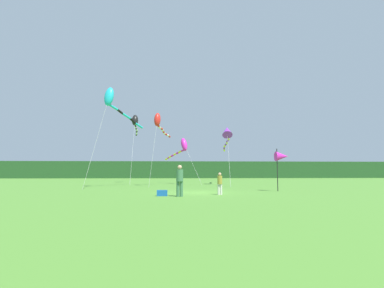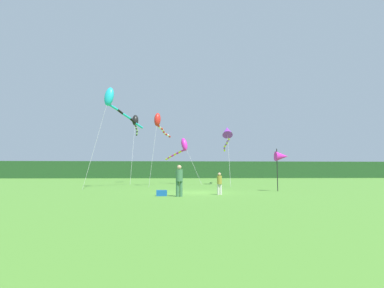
% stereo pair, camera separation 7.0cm
% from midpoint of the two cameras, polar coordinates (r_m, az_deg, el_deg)
% --- Properties ---
extents(ground_plane, '(120.00, 120.00, 0.00)m').
position_cam_midpoint_polar(ground_plane, '(19.75, 0.94, -9.33)').
color(ground_plane, '#4C842D').
extents(distant_treeline, '(108.00, 2.54, 3.61)m').
position_cam_midpoint_polar(distant_treeline, '(64.66, -2.07, -4.98)').
color(distant_treeline, '#234C23').
rests_on(distant_treeline, ground).
extents(person_adult, '(0.38, 0.38, 1.74)m').
position_cam_midpoint_polar(person_adult, '(16.51, -2.51, -6.73)').
color(person_adult, '#3F724C').
rests_on(person_adult, ground).
extents(person_child, '(0.29, 0.29, 1.31)m').
position_cam_midpoint_polar(person_child, '(17.89, 5.26, -7.36)').
color(person_child, silver).
rests_on(person_child, ground).
extents(cooler_box, '(0.59, 0.30, 0.33)m').
position_cam_midpoint_polar(cooler_box, '(17.03, -5.89, -9.37)').
color(cooler_box, '#1959B2').
rests_on(cooler_box, ground).
extents(banner_flag_pole, '(0.90, 0.70, 3.00)m').
position_cam_midpoint_polar(banner_flag_pole, '(22.01, 16.79, -2.35)').
color(banner_flag_pole, black).
rests_on(banner_flag_pole, ground).
extents(kite_cyan, '(3.83, 6.80, 8.80)m').
position_cam_midpoint_polar(kite_cyan, '(27.32, -15.17, 8.11)').
color(kite_cyan, '#B2B2B2').
rests_on(kite_cyan, ground).
extents(kite_purple, '(1.46, 10.89, 6.49)m').
position_cam_midpoint_polar(kite_purple, '(32.15, 6.69, 2.09)').
color(kite_purple, '#B2B2B2').
rests_on(kite_purple, ground).
extents(kite_magenta, '(3.98, 6.23, 5.33)m').
position_cam_midpoint_polar(kite_magenta, '(33.76, -1.94, -0.46)').
color(kite_magenta, '#B2B2B2').
rests_on(kite_magenta, ground).
extents(kite_red, '(1.83, 5.25, 7.09)m').
position_cam_midpoint_polar(kite_red, '(29.01, -6.52, 4.22)').
color(kite_red, '#B2B2B2').
rests_on(kite_red, ground).
extents(kite_black, '(0.81, 8.12, 8.53)m').
position_cam_midpoint_polar(kite_black, '(37.57, -10.93, 4.24)').
color(kite_black, '#B2B2B2').
rests_on(kite_black, ground).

